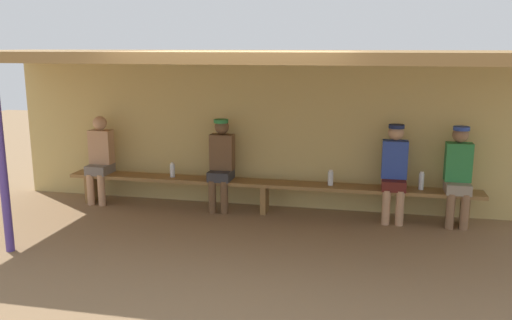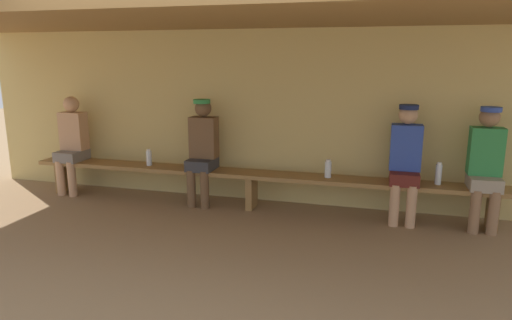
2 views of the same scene
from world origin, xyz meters
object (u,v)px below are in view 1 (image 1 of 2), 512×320
at_px(player_in_red, 221,160).
at_px(support_post, 2,160).
at_px(player_middle, 394,168).
at_px(player_in_white, 100,156).
at_px(player_shirtless_tan, 458,171).
at_px(water_bottle_orange, 330,178).
at_px(bench, 265,187).
at_px(water_bottle_clear, 172,170).
at_px(water_bottle_green, 421,181).

bearing_deg(player_in_red, support_post, -133.70).
xyz_separation_m(player_middle, player_in_white, (-4.38, -0.00, -0.02)).
xyz_separation_m(player_shirtless_tan, water_bottle_orange, (-1.69, 0.00, -0.18)).
height_order(bench, player_shirtless_tan, player_shirtless_tan).
relative_size(support_post, player_in_white, 1.65).
height_order(bench, water_bottle_clear, water_bottle_clear).
height_order(player_in_red, player_shirtless_tan, same).
height_order(player_in_red, player_middle, same).
distance_m(water_bottle_clear, water_bottle_green, 3.57).
bearing_deg(player_in_white, player_in_red, 0.01).
bearing_deg(player_in_red, player_shirtless_tan, 0.00).
xyz_separation_m(water_bottle_green, water_bottle_orange, (-1.23, -0.02, -0.02)).
relative_size(bench, player_shirtless_tan, 4.46).
distance_m(support_post, player_in_white, 2.14).
xyz_separation_m(player_in_red, player_shirtless_tan, (3.28, 0.00, 0.00)).
distance_m(support_post, water_bottle_green, 5.30).
bearing_deg(player_shirtless_tan, water_bottle_orange, 179.84).
relative_size(player_shirtless_tan, player_in_white, 1.01).
xyz_separation_m(support_post, player_in_red, (2.01, 2.10, -0.35)).
xyz_separation_m(player_in_white, water_bottle_clear, (1.17, -0.00, -0.17)).
bearing_deg(bench, player_in_white, 179.93).
bearing_deg(water_bottle_green, player_in_red, -179.46).
height_order(support_post, player_in_white, support_post).
bearing_deg(support_post, player_in_red, 46.30).
xyz_separation_m(bench, player_shirtless_tan, (2.63, 0.00, 0.36)).
height_order(bench, water_bottle_orange, water_bottle_orange).
bearing_deg(player_middle, player_shirtless_tan, 0.00).
bearing_deg(player_in_white, player_middle, 0.01).
distance_m(player_middle, water_bottle_orange, 0.88).
height_order(support_post, player_in_red, support_post).
bearing_deg(water_bottle_green, water_bottle_clear, -179.50).
xyz_separation_m(player_in_red, water_bottle_clear, (-0.76, -0.00, -0.18)).
bearing_deg(player_in_white, water_bottle_orange, 0.08).
bearing_deg(player_in_red, water_bottle_clear, -179.67).
bearing_deg(player_shirtless_tan, player_middle, 180.00).
bearing_deg(support_post, bench, 38.32).
relative_size(support_post, player_middle, 1.64).
distance_m(player_in_red, water_bottle_clear, 0.78).
bearing_deg(player_in_red, bench, -0.32).
xyz_separation_m(player_in_red, player_middle, (2.45, 0.00, 0.00)).
relative_size(support_post, player_in_red, 1.64).
relative_size(support_post, bench, 0.37).
relative_size(player_in_red, water_bottle_green, 5.33).
height_order(player_shirtless_tan, water_bottle_orange, player_shirtless_tan).
bearing_deg(water_bottle_clear, player_in_red, 0.33).
bearing_deg(player_in_white, player_shirtless_tan, 0.01).
bearing_deg(bench, water_bottle_orange, 0.50).
bearing_deg(player_in_white, water_bottle_clear, -0.19).
bearing_deg(water_bottle_clear, player_shirtless_tan, 0.06).
relative_size(water_bottle_green, water_bottle_orange, 1.15).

